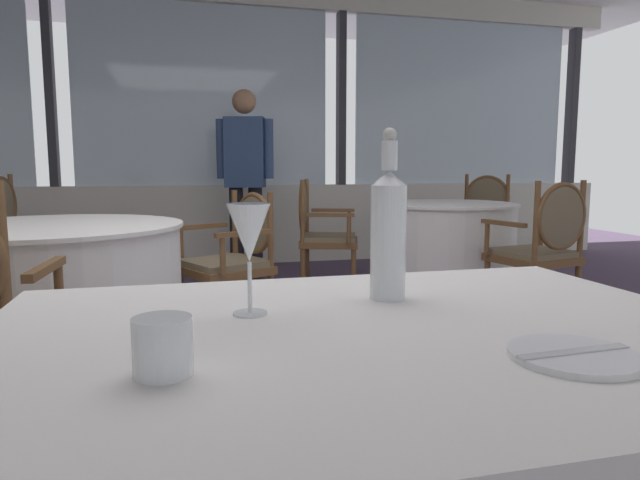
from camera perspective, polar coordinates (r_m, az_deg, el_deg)
name	(u,v)px	position (r m, az deg, el deg)	size (l,w,h in m)	color
ground_plane	(256,412)	(2.50, -6.52, -16.97)	(13.19, 13.19, 0.00)	#47384C
window_wall_far	(206,154)	(6.08, -11.53, 8.58)	(9.47, 0.14, 2.96)	silver
side_plate	(574,356)	(0.89, 24.44, -10.67)	(0.18, 0.18, 0.01)	white
butter_knife	(574,352)	(0.89, 24.46, -10.35)	(0.18, 0.02, 0.00)	silver
water_bottle	(388,230)	(1.16, 6.97, 0.97)	(0.07, 0.07, 0.35)	white
wine_glass	(249,235)	(1.03, -7.25, 0.49)	(0.08, 0.08, 0.21)	white
water_tumbler	(163,346)	(0.77, -15.74, -10.38)	(0.08, 0.08, 0.08)	white
background_table_0	(443,249)	(4.63, 12.40, -0.93)	(1.16, 1.16, 0.75)	white
dining_chair_0_0	(319,228)	(4.56, -0.14, 1.26)	(0.58, 0.62, 0.94)	brown
dining_chair_0_1	(544,242)	(3.88, 21.84, -0.18)	(0.60, 0.55, 0.95)	brown
dining_chair_0_2	(482,217)	(5.56, 16.20, 2.26)	(0.66, 0.66, 0.97)	brown
background_table_2	(53,300)	(3.09, -25.52, -5.54)	(1.28, 1.28, 0.75)	white
dining_chair_2_1	(236,251)	(3.48, -8.55, -1.16)	(0.62, 0.64, 0.89)	brown
diner_person_0	(245,171)	(5.27, -7.63, 6.95)	(0.51, 0.29, 1.75)	black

